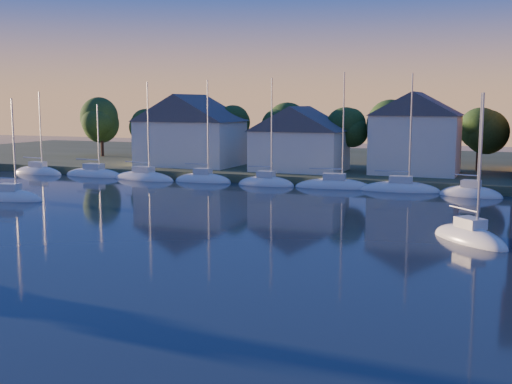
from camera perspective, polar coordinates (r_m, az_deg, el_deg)
The scene contains 10 objects.
ground at distance 29.12m, azimuth -21.33°, elevation -11.60°, with size 260.00×260.00×0.00m, color black.
shoreline_land at distance 97.13m, azimuth 10.58°, elevation 2.19°, with size 160.00×50.00×2.00m, color #374327.
wooden_dock at distance 74.86m, azimuth 7.04°, elevation 0.60°, with size 120.00×3.00×1.00m, color brown.
clubhouse_west at distance 88.05m, azimuth -5.86°, elevation 5.58°, with size 13.65×9.45×9.64m.
clubhouse_centre at distance 80.89m, azimuth 3.91°, elevation 4.83°, with size 11.55×8.40×8.08m.
clubhouse_east at distance 79.61m, azimuth 14.03°, elevation 5.19°, with size 10.50×8.40×9.80m.
tree_line at distance 84.54m, azimuth 10.40°, elevation 6.24°, with size 93.40×5.40×8.90m.
moored_fleet at distance 76.07m, azimuth -2.31°, elevation 0.84°, with size 63.50×2.40×12.05m.
drifting_sailboat_left at distance 67.36m, azimuth -21.00°, elevation -0.61°, with size 7.25×3.46×11.00m.
drifting_sailboat_right at distance 46.66m, azimuth 18.46°, elevation -4.07°, with size 6.56×6.75×11.25m.
Camera 1 is at (19.20, -19.74, 9.46)m, focal length 45.00 mm.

